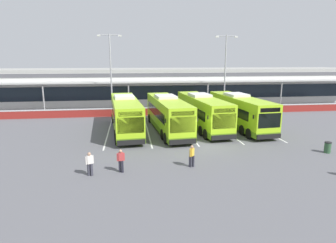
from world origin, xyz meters
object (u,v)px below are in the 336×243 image
pedestrian_child (121,160)px  lamp_post_west (111,69)px  litter_bin (328,147)px  lamp_post_centre (225,69)px  coach_bus_right_centre (239,112)px  pedestrian_in_dark_coat (90,163)px  coach_bus_leftmost (126,115)px  coach_bus_left_centre (168,115)px  coach_bus_centre (202,112)px  pedestrian_near_bin (192,155)px

pedestrian_child → lamp_post_west: (-1.80, 22.09, 5.42)m
litter_bin → pedestrian_child: bearing=-173.7°
pedestrian_child → lamp_post_centre: 26.77m
coach_bus_right_centre → pedestrian_in_dark_coat: coach_bus_right_centre is taller
pedestrian_child → litter_bin: 17.00m
coach_bus_right_centre → coach_bus_leftmost: bearing=-179.1°
coach_bus_right_centre → coach_bus_left_centre: bearing=-175.9°
lamp_post_centre → lamp_post_west: bearing=178.8°
coach_bus_right_centre → lamp_post_west: lamp_post_west is taller
coach_bus_left_centre → pedestrian_child: bearing=-113.3°
coach_bus_leftmost → pedestrian_child: (-0.22, -11.31, -0.91)m
pedestrian_in_dark_coat → lamp_post_centre: (16.66, 22.07, 5.42)m
coach_bus_leftmost → coach_bus_centre: (8.52, 0.50, 0.00)m
coach_bus_centre → lamp_post_centre: lamp_post_centre is taller
pedestrian_in_dark_coat → lamp_post_west: size_ratio=0.15×
coach_bus_left_centre → pedestrian_in_dark_coat: coach_bus_left_centre is taller
coach_bus_centre → lamp_post_west: 15.39m
coach_bus_centre → lamp_post_centre: (5.89, 9.94, 4.50)m
coach_bus_leftmost → pedestrian_in_dark_coat: (-2.25, -11.62, -0.91)m
lamp_post_centre → litter_bin: size_ratio=11.83×
coach_bus_leftmost → pedestrian_child: size_ratio=7.61×
coach_bus_leftmost → coach_bus_left_centre: same height
pedestrian_near_bin → lamp_post_centre: bearing=65.9°
coach_bus_left_centre → coach_bus_leftmost: bearing=174.9°
pedestrian_in_dark_coat → lamp_post_west: 23.05m
coach_bus_right_centre → pedestrian_near_bin: (-7.95, -11.20, -0.91)m
coach_bus_centre → coach_bus_left_centre: bearing=-167.4°
lamp_post_centre → coach_bus_left_centre: bearing=-132.5°
pedestrian_child → litter_bin: size_ratio=1.74×
coach_bus_right_centre → pedestrian_child: 17.36m
coach_bus_left_centre → litter_bin: 15.23m
pedestrian_in_dark_coat → pedestrian_child: (2.03, 0.32, 0.00)m
pedestrian_in_dark_coat → pedestrian_child: size_ratio=1.00×
coach_bus_right_centre → lamp_post_centre: lamp_post_centre is taller
coach_bus_centre → pedestrian_child: 14.72m
coach_bus_leftmost → coach_bus_centre: same height
coach_bus_centre → lamp_post_west: (-10.53, 10.28, 4.50)m
coach_bus_left_centre → lamp_post_centre: lamp_post_centre is taller
coach_bus_right_centre → lamp_post_centre: 11.32m
coach_bus_centre → lamp_post_centre: bearing=59.3°
lamp_post_west → litter_bin: lamp_post_west is taller
coach_bus_left_centre → lamp_post_centre: (9.92, 10.84, 4.50)m
coach_bus_leftmost → litter_bin: (16.67, -9.43, -1.32)m
lamp_post_west → coach_bus_centre: bearing=-44.3°
coach_bus_leftmost → pedestrian_near_bin: size_ratio=7.61×
coach_bus_leftmost → lamp_post_west: bearing=100.6°
coach_bus_leftmost → coach_bus_right_centre: size_ratio=1.00×
coach_bus_centre → pedestrian_near_bin: coach_bus_centre is taller
pedestrian_in_dark_coat → lamp_post_west: (0.24, 22.40, 5.42)m
litter_bin → pedestrian_in_dark_coat: bearing=-173.4°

